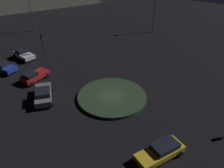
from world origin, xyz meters
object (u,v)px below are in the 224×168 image
Objects in this scene: car_grey at (43,94)px; streetlamp_west at (155,7)px; car_yellow at (161,151)px; traffic_light_south at (43,42)px; streetlamp_southwest at (30,6)px; car_white at (24,54)px; car_red at (34,76)px; car_blue at (2,66)px.

car_grey is 29.79m from streetlamp_west.
traffic_light_south reaches higher than car_yellow.
streetlamp_southwest is (-17.84, -35.27, 4.48)m from car_yellow.
streetlamp_southwest reaches higher than car_white.
streetlamp_west is at bearing -10.14° from car_red.
car_yellow is 1.25× the size of car_red.
traffic_light_south is 0.47× the size of streetlamp_southwest.
car_red is 0.51× the size of streetlamp_west.
car_white reaches higher than car_red.
traffic_light_south is (-8.48, -8.33, 2.09)m from car_grey.
car_blue is at bearing 97.90° from car_red.
streetlamp_west is (-20.94, 9.92, 2.31)m from traffic_light_south.
car_grey is at bearing -20.34° from car_white.
car_yellow is at bearing -7.44° from traffic_light_south.
car_white is at bearing -133.30° from traffic_light_south.
traffic_light_south is 14.64m from streetlamp_southwest.
streetlamp_west reaches higher than car_white.
car_white reaches higher than car_blue.
car_red is 7.32m from traffic_light_south.
car_blue is (-2.96, -25.77, 0.03)m from car_yellow.
car_white is at bearing -78.31° from car_yellow.
car_blue is 18.20m from streetlamp_southwest.
car_blue is at bearing -94.84° from traffic_light_south.
car_red is at bearing 13.92° from car_grey.
streetlamp_west is (-26.77, 6.07, 4.47)m from car_red.
traffic_light_south reaches higher than car_grey.
streetlamp_west is (-12.45, 21.62, -0.02)m from streetlamp_southwest.
car_yellow is 15.26m from car_grey.
car_yellow is at bearing -97.48° from car_red.
car_white is at bearing 61.88° from car_red.
car_red is 5.20m from car_grey.
car_red is 21.62m from streetlamp_southwest.
traffic_light_south reaches higher than car_blue.
streetlamp_west reaches higher than car_blue.
streetlamp_west reaches higher than traffic_light_south.
car_red is at bearing -12.77° from streetlamp_west.
car_blue is at bearing 33.36° from car_grey.
streetlamp_southwest is (-14.88, -9.49, 4.45)m from car_blue.
car_yellow is 0.63× the size of streetlamp_west.
traffic_light_south is at bearing -111.95° from car_blue.
car_yellow is 1.08× the size of car_grey.
streetlamp_southwest is at bearing 4.29° from car_grey.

